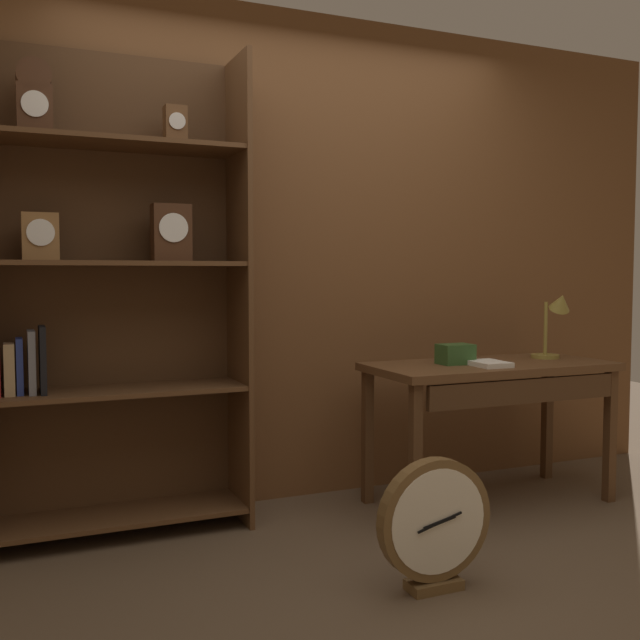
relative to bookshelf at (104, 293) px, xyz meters
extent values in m
plane|color=brown|center=(1.04, -1.16, -1.12)|extent=(10.00, 10.00, 0.00)
cube|color=brown|center=(1.04, 0.20, 0.18)|extent=(4.80, 0.05, 2.60)
cube|color=brown|center=(0.63, -0.05, 0.00)|extent=(0.03, 0.38, 2.25)
cube|color=#4B2F1A|center=(0.03, 0.14, 0.00)|extent=(1.24, 0.01, 2.25)
cube|color=brown|center=(0.03, -0.05, -1.03)|extent=(1.19, 0.36, 0.02)
cube|color=brown|center=(0.03, -0.05, -0.45)|extent=(1.19, 0.36, 0.02)
cube|color=brown|center=(0.03, -0.05, 0.14)|extent=(1.19, 0.36, 0.02)
cube|color=brown|center=(0.03, -0.05, 0.68)|extent=(1.19, 0.36, 0.02)
cube|color=#472816|center=(-0.28, -0.03, 0.80)|extent=(0.15, 0.11, 0.22)
cylinder|color=#472816|center=(-0.28, -0.03, 0.94)|extent=(0.15, 0.11, 0.15)
cylinder|color=white|center=(-0.28, -0.09, 0.81)|extent=(0.11, 0.01, 0.11)
cube|color=olive|center=(-0.27, -0.03, 0.25)|extent=(0.15, 0.09, 0.21)
cylinder|color=white|center=(-0.27, -0.08, 0.27)|extent=(0.12, 0.01, 0.12)
cube|color=brown|center=(0.33, -0.03, 0.78)|extent=(0.10, 0.08, 0.18)
cylinder|color=silver|center=(0.33, -0.08, 0.79)|extent=(0.08, 0.01, 0.08)
cube|color=#472816|center=(0.30, -0.05, 0.28)|extent=(0.18, 0.11, 0.27)
cylinder|color=white|center=(0.30, -0.11, 0.30)|extent=(0.13, 0.01, 0.13)
cube|color=tan|center=(-0.41, -0.05, -0.32)|extent=(0.04, 0.12, 0.23)
cube|color=navy|center=(-0.37, -0.03, -0.31)|extent=(0.03, 0.13, 0.25)
cube|color=slate|center=(-0.32, -0.04, -0.30)|extent=(0.03, 0.16, 0.28)
cube|color=black|center=(-0.27, -0.05, -0.29)|extent=(0.03, 0.16, 0.30)
cube|color=brown|center=(1.92, -0.32, -0.40)|extent=(1.29, 0.59, 0.04)
cube|color=#50321B|center=(1.32, -0.56, -0.77)|extent=(0.05, 0.05, 0.71)
cube|color=#50321B|center=(2.52, -0.56, -0.77)|extent=(0.05, 0.05, 0.71)
cube|color=#50321B|center=(1.32, -0.07, -0.77)|extent=(0.05, 0.05, 0.71)
cube|color=#50321B|center=(2.52, -0.07, -0.77)|extent=(0.05, 0.05, 0.71)
cube|color=#472C18|center=(1.92, -0.59, -0.49)|extent=(1.10, 0.03, 0.12)
cylinder|color=olive|center=(2.34, -0.26, -0.37)|extent=(0.16, 0.16, 0.02)
cylinder|color=olive|center=(2.34, -0.26, -0.21)|extent=(0.02, 0.02, 0.29)
cone|color=olive|center=(2.40, -0.31, -0.07)|extent=(0.15, 0.17, 0.14)
cube|color=#2D5123|center=(1.72, -0.29, -0.33)|extent=(0.18, 0.13, 0.10)
cube|color=silver|center=(1.83, -0.42, -0.37)|extent=(0.17, 0.23, 0.02)
cube|color=brown|center=(1.07, -1.13, -1.10)|extent=(0.21, 0.11, 0.04)
cylinder|color=brown|center=(1.07, -1.13, -0.85)|extent=(0.47, 0.06, 0.47)
cylinder|color=silver|center=(1.07, -1.16, -0.85)|extent=(0.41, 0.01, 0.41)
cube|color=black|center=(1.07, -1.17, -0.85)|extent=(0.14, 0.01, 0.04)
cube|color=black|center=(1.07, -1.17, -0.85)|extent=(0.19, 0.01, 0.06)
camera|label=1|loc=(-0.40, -3.46, 0.09)|focal=40.86mm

